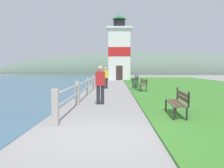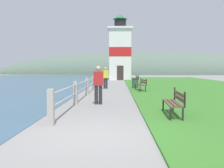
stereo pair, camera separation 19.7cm
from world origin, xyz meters
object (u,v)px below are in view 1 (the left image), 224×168
(park_bench_near, at_px, (178,101))
(lighthouse, at_px, (119,51))
(park_bench_midway, at_px, (142,84))
(park_bench_far, at_px, (135,78))
(person_by_railing, at_px, (106,77))
(trash_bin, at_px, (135,84))
(person_strolling, at_px, (100,83))

(park_bench_near, xyz_separation_m, lighthouse, (-1.66, 27.38, 3.54))
(park_bench_near, bearing_deg, lighthouse, -83.36)
(park_bench_midway, distance_m, park_bench_far, 9.20)
(park_bench_midway, height_order, park_bench_far, same)
(park_bench_near, height_order, park_bench_far, same)
(person_by_railing, xyz_separation_m, trash_bin, (2.39, -0.25, -0.52))
(person_by_railing, bearing_deg, trash_bin, -123.68)
(park_bench_near, distance_m, lighthouse, 27.65)
(person_strolling, relative_size, person_by_railing, 1.02)
(person_by_railing, bearing_deg, lighthouse, -32.48)
(lighthouse, bearing_deg, park_bench_near, -86.53)
(park_bench_near, distance_m, trash_bin, 11.40)
(park_bench_midway, xyz_separation_m, person_strolling, (-2.58, -6.55, 0.42))
(park_bench_midway, height_order, lighthouse, lighthouse)
(person_strolling, bearing_deg, park_bench_near, -136.27)
(lighthouse, distance_m, person_by_railing, 16.10)
(lighthouse, bearing_deg, person_strolling, -92.75)
(park_bench_near, height_order, person_by_railing, person_by_railing)
(park_bench_near, xyz_separation_m, park_bench_far, (-0.01, 18.61, 0.00))
(park_bench_midway, distance_m, trash_bin, 2.01)
(park_bench_near, relative_size, person_by_railing, 1.09)
(park_bench_near, bearing_deg, person_by_railing, -72.57)
(lighthouse, bearing_deg, person_by_railing, -94.71)
(park_bench_midway, relative_size, trash_bin, 2.38)
(lighthouse, bearing_deg, trash_bin, -86.11)
(park_bench_far, height_order, person_strolling, person_strolling)
(lighthouse, relative_size, person_by_railing, 5.32)
(park_bench_midway, relative_size, person_by_railing, 1.15)
(park_bench_midway, height_order, person_by_railing, person_by_railing)
(park_bench_far, distance_m, person_strolling, 16.01)
(park_bench_midway, distance_m, person_strolling, 7.05)
(park_bench_far, height_order, lighthouse, lighthouse)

